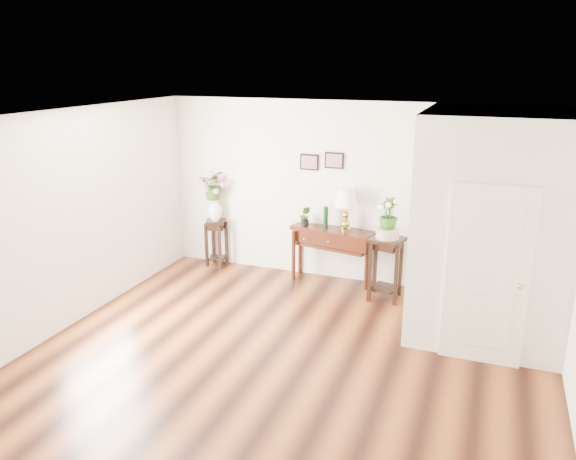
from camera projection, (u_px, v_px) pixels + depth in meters
The scene contains 20 objects.
floor at pixel (286, 360), 6.57m from camera, with size 6.00×5.50×0.02m, color brown.
ceiling at pixel (286, 118), 5.75m from camera, with size 6.00×5.50×0.02m, color white.
wall_back at pixel (349, 193), 8.62m from camera, with size 6.00×0.02×2.80m, color silver.
wall_front at pixel (139, 372), 3.70m from camera, with size 6.00×0.02×2.80m, color silver.
wall_left at pixel (67, 221), 7.17m from camera, with size 0.02×5.50×2.80m, color silver.
partition at pixel (492, 223), 7.05m from camera, with size 1.80×1.95×2.80m, color silver.
door at pixel (487, 277), 6.25m from camera, with size 0.90×0.05×2.10m, color white.
art_print_left at pixel (309, 162), 8.69m from camera, with size 0.30×0.02×0.25m, color black.
art_print_right at pixel (334, 160), 8.55m from camera, with size 0.30×0.02×0.25m, color black.
wall_ornament at pixel (421, 166), 7.29m from camera, with size 0.51×0.51×0.07m, color #D19148.
console_table at pixel (332, 255), 8.81m from camera, with size 1.30×0.43×0.86m, color black.
table_lamp at pixel (346, 208), 8.52m from camera, with size 0.37×0.37×0.65m, color #B2A143.
green_vase at pixel (326, 217), 8.68m from camera, with size 0.07×0.07×0.34m, color black.
potted_plant at pixel (305, 217), 8.80m from camera, with size 0.16×0.13×0.30m, color #255114.
plant_stand_a at pixel (216, 243), 9.51m from camera, with size 0.31×0.31×0.80m, color black.
porcelain_vase at pixel (215, 207), 9.33m from camera, with size 0.23×0.23×0.40m, color white, non-canonical shape.
lily_arrangement at pixel (214, 182), 9.20m from camera, with size 0.45×0.39×0.50m, color #255114.
plant_stand_b at pixel (386, 269), 8.15m from camera, with size 0.44×0.44×0.93m, color black.
ceramic_bowl at pixel (387, 233), 7.99m from camera, with size 0.33×0.33×0.15m, color beige.
narcissus at pixel (388, 214), 7.91m from camera, with size 0.26×0.26×0.47m, color #255114.
Camera 1 is at (2.07, -5.46, 3.37)m, focal length 35.00 mm.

